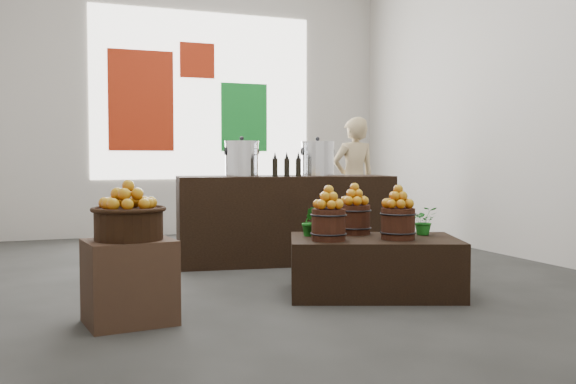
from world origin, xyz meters
name	(u,v)px	position (x,y,z in m)	size (l,w,h in m)	color
ground	(260,275)	(0.00, 0.00, 0.00)	(7.00, 7.00, 0.00)	#373735
back_wall	(183,95)	(0.00, 3.50, 2.00)	(6.00, 0.04, 4.00)	#B8B2AA
back_opening	(204,96)	(0.30, 3.48, 2.00)	(3.20, 0.02, 2.40)	white
deco_red_left	(141,101)	(-0.60, 3.47, 1.90)	(0.90, 0.04, 1.40)	#A2230C
deco_green_right	(244,117)	(0.90, 3.47, 1.70)	(0.70, 0.04, 1.00)	#137E28
deco_red_upper	(197,60)	(0.20, 3.47, 2.50)	(0.50, 0.04, 0.50)	#A2230C
crate	(130,282)	(-1.36, -1.38, 0.28)	(0.56, 0.46, 0.56)	#523726
wicker_basket	(129,224)	(-1.36, -1.38, 0.66)	(0.45, 0.45, 0.20)	black
apples_in_basket	(128,195)	(-1.36, -1.38, 0.85)	(0.35, 0.35, 0.19)	#A50F05
display_table	(374,266)	(0.59, -1.14, 0.23)	(1.32, 0.81, 0.46)	black
apple_bucket_front_left	(329,225)	(0.17, -1.18, 0.58)	(0.26, 0.26, 0.24)	#3B1A10
apples_in_bucket_front_left	(329,198)	(0.17, -1.18, 0.79)	(0.20, 0.20, 0.18)	#A50F05
apple_bucket_front_right	(398,224)	(0.72, -1.30, 0.58)	(0.26, 0.26, 0.24)	#3B1A10
apples_in_bucket_front_right	(398,197)	(0.72, -1.30, 0.79)	(0.20, 0.20, 0.18)	#A50F05
apple_bucket_rear	(354,220)	(0.55, -0.87, 0.58)	(0.26, 0.26, 0.24)	#3B1A10
apples_in_bucket_rear	(355,194)	(0.55, -0.87, 0.79)	(0.20, 0.20, 0.18)	#A50F05
herb_garnish_right	(424,221)	(1.07, -1.12, 0.58)	(0.21, 0.18, 0.24)	#166C1A
herb_garnish_left	(310,221)	(0.15, -0.87, 0.58)	(0.13, 0.11, 0.24)	#166C1A
counter	(285,219)	(0.48, 0.61, 0.45)	(2.22, 0.71, 0.91)	black
stock_pot_left	(242,160)	(0.03, 0.67, 1.08)	(0.34, 0.34, 0.34)	silver
stock_pot_center	(318,160)	(0.83, 0.56, 1.08)	(0.34, 0.34, 0.34)	silver
oil_cruets	(290,164)	(0.45, 0.39, 1.04)	(0.24, 0.06, 0.25)	black
shopper	(354,181)	(1.83, 1.69, 0.81)	(0.59, 0.39, 1.62)	tan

